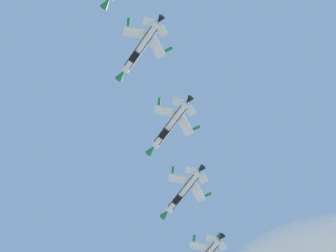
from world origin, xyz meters
TOP-DOWN VIEW (x-y plane):
  - fighter_jet_left_wing at (-5.10, 89.75)m, footprint 11.77×13.73m
  - fighter_jet_right_wing at (-7.25, 72.27)m, footprint 11.76×13.73m
  - fighter_jet_left_outer at (-12.29, 54.62)m, footprint 11.81×13.73m

SIDE VIEW (x-z plane):
  - fighter_jet_left_outer at x=-12.29m, z-range 136.09..140.48m
  - fighter_jet_right_wing at x=-7.25m, z-range 136.45..140.83m
  - fighter_jet_left_wing at x=-5.10m, z-range 137.90..142.28m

